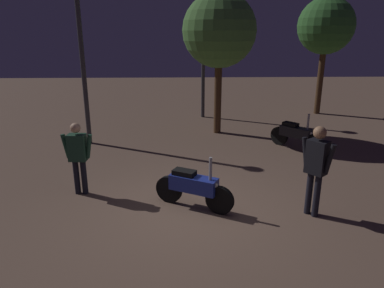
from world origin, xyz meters
TOP-DOWN VIEW (x-y plane):
  - ground_plane at (0.00, 0.00)m, footprint 40.00×40.00m
  - motorcycle_blue_foreground at (0.11, 0.16)m, footprint 1.52×0.86m
  - motorcycle_black_parked_left at (3.22, 3.72)m, footprint 1.18×1.31m
  - person_rider_beside at (-2.26, 0.87)m, footprint 0.66×0.26m
  - person_bystander_far at (2.34, -0.19)m, footprint 0.50×0.57m
  - streetlamp_near at (-2.95, 4.47)m, footprint 0.36×0.36m
  - streetlamp_far at (0.75, 7.81)m, footprint 0.36×0.36m
  - tree_left_bg at (1.10, 5.53)m, footprint 2.33×2.33m
  - tree_center_bg at (5.55, 8.28)m, footprint 2.18×2.18m

SIDE VIEW (x-z plane):
  - ground_plane at x=0.00m, z-range 0.00..0.00m
  - motorcycle_blue_foreground at x=0.11m, z-range -0.12..0.99m
  - motorcycle_black_parked_left at x=3.22m, z-range -0.12..0.99m
  - person_rider_beside at x=-2.26m, z-range 0.14..1.71m
  - person_bystander_far at x=2.34m, z-range 0.17..1.92m
  - streetlamp_near at x=-2.95m, z-range 0.65..5.16m
  - streetlamp_far at x=0.75m, z-range 0.66..5.38m
  - tree_left_bg at x=1.10m, z-range 1.06..5.55m
  - tree_center_bg at x=5.55m, z-range 1.16..5.74m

